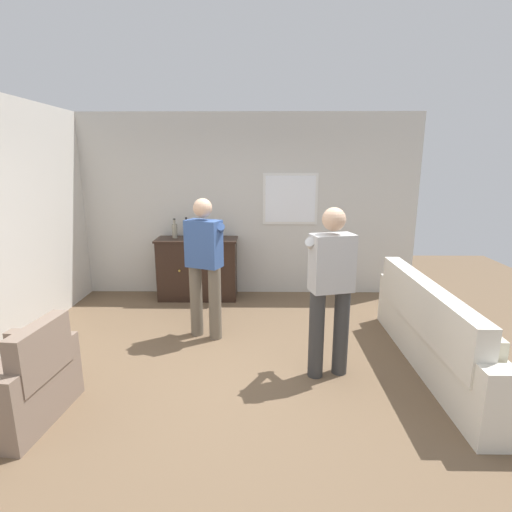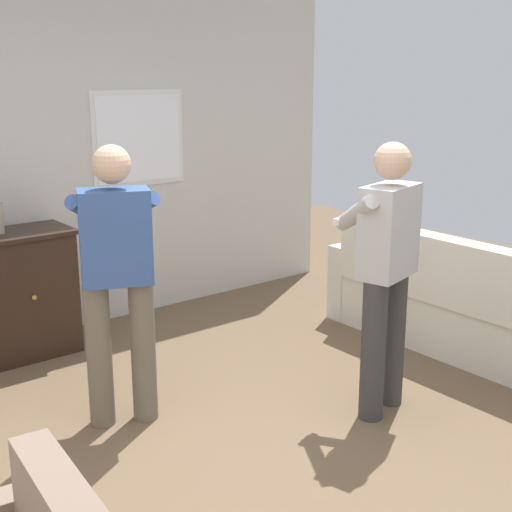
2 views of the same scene
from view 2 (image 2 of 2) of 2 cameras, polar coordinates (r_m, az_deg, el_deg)
The scene contains 5 objects.
ground at distance 4.12m, azimuth 2.10°, elevation -15.63°, with size 10.40×10.40×0.00m, color brown.
wall_back_with_window at distance 5.87m, azimuth -14.92°, elevation 7.68°, with size 5.20×0.15×2.80m.
couch at distance 5.46m, azimuth 16.86°, elevation -4.40°, with size 0.57×2.56×0.91m.
person_standing_left at distance 4.21m, azimuth -11.05°, elevation -1.33°, with size 0.51×0.52×1.68m.
person_standing_right at distance 4.33m, azimuth 10.33°, elevation -0.83°, with size 0.54×0.51×1.68m.
Camera 2 is at (-2.32, -2.69, 2.10)m, focal length 50.00 mm.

